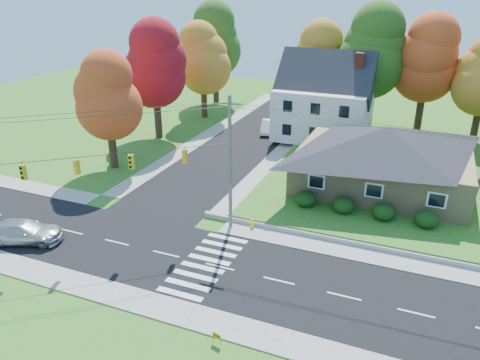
{
  "coord_description": "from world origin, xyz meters",
  "views": [
    {
      "loc": [
        10.95,
        -23.1,
        17.04
      ],
      "look_at": [
        -1.9,
        8.0,
        2.64
      ],
      "focal_mm": 35.0,
      "sensor_mm": 36.0,
      "label": 1
    }
  ],
  "objects_px": {
    "ranch_house": "(383,157)",
    "white_car": "(268,127)",
    "silver_sedan": "(24,232)",
    "fire_hydrant": "(252,224)"
  },
  "relations": [
    {
      "from": "fire_hydrant",
      "to": "white_car",
      "type": "bearing_deg",
      "value": 106.45
    },
    {
      "from": "ranch_house",
      "to": "silver_sedan",
      "type": "xyz_separation_m",
      "value": [
        -22.09,
        -18.35,
        -2.47
      ]
    },
    {
      "from": "ranch_house",
      "to": "white_car",
      "type": "distance_m",
      "value": 19.53
    },
    {
      "from": "silver_sedan",
      "to": "white_car",
      "type": "xyz_separation_m",
      "value": [
        7.38,
        30.94,
        -0.04
      ]
    },
    {
      "from": "ranch_house",
      "to": "white_car",
      "type": "height_order",
      "value": "ranch_house"
    },
    {
      "from": "ranch_house",
      "to": "fire_hydrant",
      "type": "relative_size",
      "value": 19.56
    },
    {
      "from": "ranch_house",
      "to": "silver_sedan",
      "type": "distance_m",
      "value": 28.82
    },
    {
      "from": "silver_sedan",
      "to": "white_car",
      "type": "relative_size",
      "value": 1.2
    },
    {
      "from": "ranch_house",
      "to": "silver_sedan",
      "type": "relative_size",
      "value": 2.73
    },
    {
      "from": "ranch_house",
      "to": "fire_hydrant",
      "type": "height_order",
      "value": "ranch_house"
    }
  ]
}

